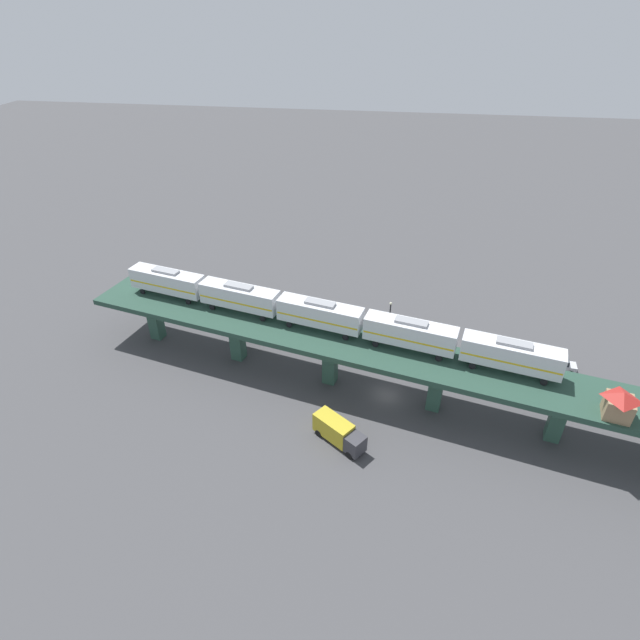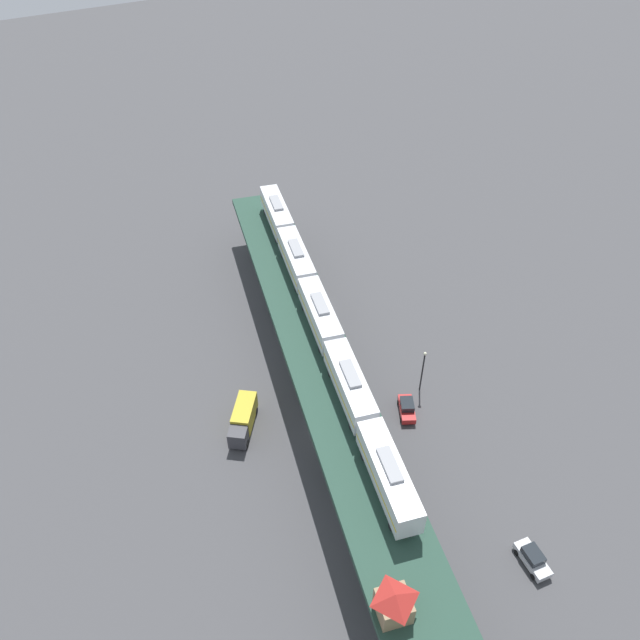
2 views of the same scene
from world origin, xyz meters
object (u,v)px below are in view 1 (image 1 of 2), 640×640
(street_car_white, at_px, (254,334))
(delivery_truck, at_px, (339,432))
(street_car_red, at_px, (403,350))
(signal_hut, at_px, (620,404))
(street_car_silver, at_px, (560,364))
(street_lamp, at_px, (390,318))
(subway_train, at_px, (320,314))

(street_car_white, height_order, delivery_truck, delivery_truck)
(street_car_red, bearing_deg, signal_hut, 51.74)
(street_car_red, distance_m, delivery_truck, 21.00)
(street_car_silver, height_order, street_car_white, same)
(signal_hut, xyz_separation_m, street_car_red, (-18.14, -22.99, -8.58))
(street_car_red, bearing_deg, street_car_white, -91.44)
(street_car_silver, distance_m, delivery_truck, 36.55)
(street_car_white, bearing_deg, street_car_silver, 89.12)
(street_car_red, xyz_separation_m, delivery_truck, (19.49, -7.77, 0.82))
(street_car_silver, relative_size, street_car_red, 0.96)
(street_car_white, xyz_separation_m, street_car_red, (0.60, 23.94, 0.00))
(delivery_truck, relative_size, street_lamp, 1.03)
(subway_train, height_order, street_car_red, subway_train)
(street_lamp, bearing_deg, street_car_silver, 81.13)
(signal_hut, distance_m, street_car_red, 30.52)
(subway_train, bearing_deg, street_car_red, 116.78)
(subway_train, bearing_deg, street_lamp, 136.07)
(street_car_silver, xyz_separation_m, street_car_white, (-0.72, -47.15, 0.00))
(street_car_white, bearing_deg, delivery_truck, 38.82)
(delivery_truck, bearing_deg, street_lamp, 167.27)
(street_car_red, bearing_deg, street_lamp, -147.40)
(signal_hut, height_order, street_lamp, signal_hut)
(street_car_red, height_order, street_lamp, street_lamp)
(subway_train, relative_size, delivery_truck, 8.60)
(street_lamp, bearing_deg, delivery_truck, -12.73)
(subway_train, bearing_deg, street_car_silver, 99.64)
(street_car_red, xyz_separation_m, street_lamp, (-3.89, -2.49, 3.17))
(street_car_silver, distance_m, street_lamp, 26.21)
(street_car_silver, relative_size, delivery_truck, 0.64)
(subway_train, height_order, delivery_truck, subway_train)
(street_car_white, relative_size, street_car_red, 0.99)
(street_car_white, bearing_deg, street_car_red, 88.56)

